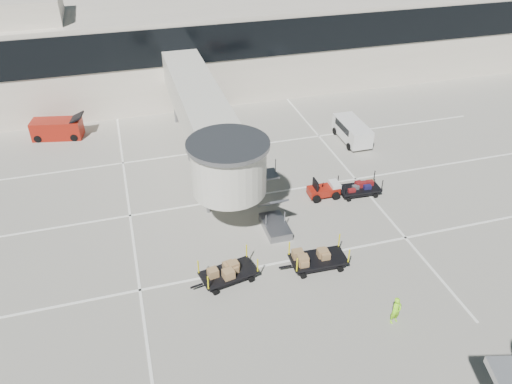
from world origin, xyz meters
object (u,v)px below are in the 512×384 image
at_px(belt_loader, 58,129).
at_px(ground_worker, 396,310).
at_px(suitcase_cart, 359,189).
at_px(box_cart_far, 230,272).
at_px(baggage_tug, 324,190).
at_px(minivan, 352,129).
at_px(box_cart_near, 316,259).

bearing_deg(belt_loader, ground_worker, -45.08).
relative_size(suitcase_cart, ground_worker, 2.21).
xyz_separation_m(suitcase_cart, box_cart_far, (-10.43, -5.68, 0.06)).
distance_m(baggage_tug, minivan, 8.83).
bearing_deg(ground_worker, minivan, 58.96).
xyz_separation_m(suitcase_cart, ground_worker, (-3.31, -10.85, 0.30)).
bearing_deg(baggage_tug, box_cart_far, -142.23).
height_order(suitcase_cart, belt_loader, belt_loader).
bearing_deg(minivan, belt_loader, 163.19).
bearing_deg(baggage_tug, box_cart_near, -115.66).
height_order(baggage_tug, ground_worker, ground_worker).
relative_size(minivan, belt_loader, 0.96).
height_order(ground_worker, belt_loader, belt_loader).
distance_m(baggage_tug, belt_loader, 22.73).
height_order(box_cart_far, minivan, minivan).
bearing_deg(minivan, ground_worker, -108.31).
distance_m(baggage_tug, box_cart_far, 10.15).
bearing_deg(suitcase_cart, baggage_tug, 171.58).
distance_m(box_cart_near, ground_worker, 5.33).
bearing_deg(box_cart_near, ground_worker, -63.17).
xyz_separation_m(ground_worker, belt_loader, (-16.80, 25.53, -0.01)).
bearing_deg(ground_worker, suitcase_cart, 60.77).
bearing_deg(suitcase_cart, box_cart_far, -148.53).
xyz_separation_m(box_cart_far, ground_worker, (7.13, -5.17, 0.24)).
relative_size(box_cart_near, ground_worker, 2.46).
bearing_deg(box_cart_near, minivan, 59.90).
bearing_deg(ground_worker, box_cart_near, 102.59).
bearing_deg(box_cart_near, suitcase_cart, 49.31).
bearing_deg(suitcase_cart, belt_loader, 146.77).
bearing_deg(box_cart_far, suitcase_cart, 17.55).
bearing_deg(suitcase_cart, box_cart_near, -129.74).
bearing_deg(minivan, suitcase_cart, -110.87).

